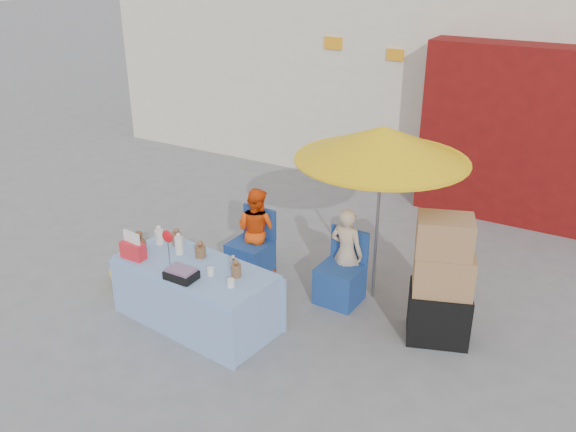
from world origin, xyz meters
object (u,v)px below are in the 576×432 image
Objects in this scene: vendor_orange at (256,230)px; umbrella at (382,144)px; market_table at (196,293)px; chair_left at (251,256)px; chair_right at (340,281)px; vendor_beige at (346,253)px; box_stack at (441,284)px.

umbrella is (1.55, 0.15, 1.33)m from vendor_orange.
market_table reaches higher than chair_left.
umbrella is (0.30, 0.28, 1.64)m from chair_right.
umbrella is (0.30, 0.15, 1.33)m from vendor_beige.
box_stack is at bearing 169.39° from vendor_beige.
market_table is 1.78m from vendor_beige.
vendor_orange is at bearing 175.93° from chair_right.
umbrella is 1.50× the size of box_stack.
chair_right is 1.29m from vendor_orange.
chair_left and chair_right have the same top height.
vendor_beige is (1.25, 0.13, 0.31)m from chair_left.
vendor_orange reaches higher than chair_right.
vendor_orange is at bearing 173.70° from box_stack.
box_stack reaches higher than chair_left.
box_stack is at bearing -4.43° from chair_right.
box_stack is (2.46, -0.14, 0.39)m from chair_left.
chair_left is 1.00× the size of chair_right.
umbrella is at bearing 45.57° from chair_right.
market_table is 1.70× the size of vendor_beige.
chair_right is 0.75× the size of vendor_beige.
vendor_beige is at bearing -177.94° from vendor_orange.
umbrella reaches higher than vendor_orange.
vendor_beige is (1.18, 1.33, 0.20)m from market_table.
vendor_orange reaches higher than market_table.
box_stack is (1.21, -0.27, 0.08)m from vendor_beige.
vendor_beige is at bearing 55.13° from market_table.
vendor_beige is at bearing 8.19° from chair_left.
vendor_beige reaches higher than market_table.
umbrella is (1.55, 0.28, 1.64)m from chair_left.
umbrella is at bearing 12.45° from chair_left.
chair_right is 0.76× the size of vendor_orange.
vendor_beige is at bearing 167.33° from box_stack.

